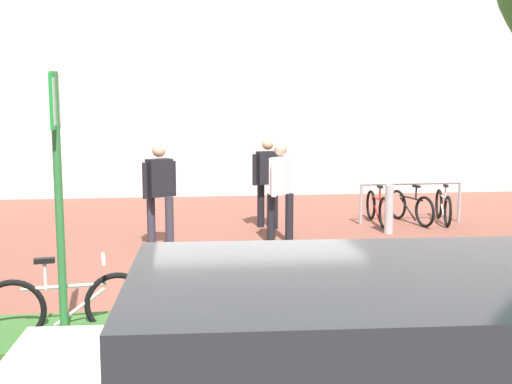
{
  "coord_description": "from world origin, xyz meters",
  "views": [
    {
      "loc": [
        -0.87,
        -8.2,
        2.39
      ],
      "look_at": [
        0.21,
        1.47,
        1.02
      ],
      "focal_mm": 44.66,
      "sensor_mm": 36.0,
      "label": 1
    }
  ],
  "objects_px": {
    "parking_sign_post": "(58,172)",
    "person_suited_navy": "(160,188)",
    "bike_rack_cluster": "(410,206)",
    "person_suited_dark": "(268,177)",
    "bike_at_sign": "(66,306)",
    "person_casual_tan": "(280,186)",
    "bollard_steel": "(389,209)"
  },
  "relations": [
    {
      "from": "bike_at_sign",
      "to": "bollard_steel",
      "type": "xyz_separation_m",
      "value": [
        4.92,
        4.73,
        0.1
      ]
    },
    {
      "from": "parking_sign_post",
      "to": "bollard_steel",
      "type": "relative_size",
      "value": 2.98
    },
    {
      "from": "person_suited_dark",
      "to": "person_suited_navy",
      "type": "relative_size",
      "value": 1.0
    },
    {
      "from": "parking_sign_post",
      "to": "person_suited_navy",
      "type": "xyz_separation_m",
      "value": [
        0.78,
        4.33,
        -0.76
      ]
    },
    {
      "from": "bike_at_sign",
      "to": "person_casual_tan",
      "type": "distance_m",
      "value": 5.1
    },
    {
      "from": "person_casual_tan",
      "to": "person_suited_navy",
      "type": "xyz_separation_m",
      "value": [
        -2.03,
        -0.08,
        0.0
      ]
    },
    {
      "from": "person_suited_dark",
      "to": "bike_rack_cluster",
      "type": "bearing_deg",
      "value": 3.23
    },
    {
      "from": "bike_rack_cluster",
      "to": "person_suited_dark",
      "type": "bearing_deg",
      "value": -176.77
    },
    {
      "from": "person_suited_navy",
      "to": "parking_sign_post",
      "type": "bearing_deg",
      "value": -100.21
    },
    {
      "from": "bike_rack_cluster",
      "to": "person_casual_tan",
      "type": "relative_size",
      "value": 1.23
    },
    {
      "from": "person_casual_tan",
      "to": "bike_rack_cluster",
      "type": "bearing_deg",
      "value": 27.56
    },
    {
      "from": "person_suited_dark",
      "to": "person_suited_navy",
      "type": "bearing_deg",
      "value": -144.77
    },
    {
      "from": "parking_sign_post",
      "to": "person_suited_dark",
      "type": "relative_size",
      "value": 1.56
    },
    {
      "from": "bollard_steel",
      "to": "person_suited_dark",
      "type": "bearing_deg",
      "value": 159.56
    },
    {
      "from": "bike_rack_cluster",
      "to": "person_suited_dark",
      "type": "relative_size",
      "value": 1.23
    },
    {
      "from": "bollard_steel",
      "to": "person_casual_tan",
      "type": "height_order",
      "value": "person_casual_tan"
    },
    {
      "from": "parking_sign_post",
      "to": "person_suited_navy",
      "type": "height_order",
      "value": "parking_sign_post"
    },
    {
      "from": "bike_at_sign",
      "to": "person_casual_tan",
      "type": "relative_size",
      "value": 0.97
    },
    {
      "from": "parking_sign_post",
      "to": "bike_rack_cluster",
      "type": "distance_m",
      "value": 8.29
    },
    {
      "from": "bike_at_sign",
      "to": "bollard_steel",
      "type": "distance_m",
      "value": 6.82
    },
    {
      "from": "bike_rack_cluster",
      "to": "bollard_steel",
      "type": "relative_size",
      "value": 2.34
    },
    {
      "from": "bollard_steel",
      "to": "person_casual_tan",
      "type": "bearing_deg",
      "value": -165.88
    },
    {
      "from": "parking_sign_post",
      "to": "person_suited_navy",
      "type": "distance_m",
      "value": 4.47
    },
    {
      "from": "bollard_steel",
      "to": "person_suited_dark",
      "type": "xyz_separation_m",
      "value": [
        -2.14,
        0.8,
        0.53
      ]
    },
    {
      "from": "bike_rack_cluster",
      "to": "person_suited_navy",
      "type": "xyz_separation_m",
      "value": [
        -4.88,
        -1.56,
        0.63
      ]
    },
    {
      "from": "person_casual_tan",
      "to": "parking_sign_post",
      "type": "bearing_deg",
      "value": -122.5
    },
    {
      "from": "parking_sign_post",
      "to": "bike_at_sign",
      "type": "xyz_separation_m",
      "value": [
        -0.02,
        0.21,
        -1.39
      ]
    },
    {
      "from": "person_casual_tan",
      "to": "person_suited_dark",
      "type": "relative_size",
      "value": 1.0
    },
    {
      "from": "person_casual_tan",
      "to": "person_suited_dark",
      "type": "height_order",
      "value": "same"
    },
    {
      "from": "parking_sign_post",
      "to": "person_suited_navy",
      "type": "relative_size",
      "value": 1.56
    },
    {
      "from": "bike_at_sign",
      "to": "person_casual_tan",
      "type": "height_order",
      "value": "person_casual_tan"
    },
    {
      "from": "bike_rack_cluster",
      "to": "bollard_steel",
      "type": "distance_m",
      "value": 1.23
    }
  ]
}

